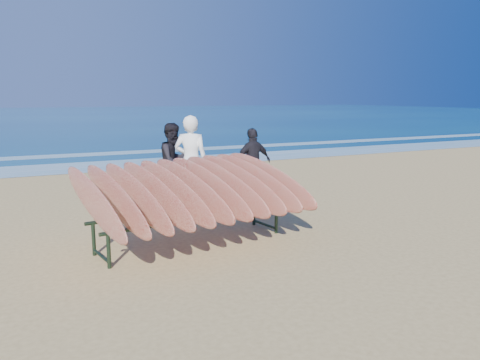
{
  "coord_description": "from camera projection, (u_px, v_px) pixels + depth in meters",
  "views": [
    {
      "loc": [
        -3.34,
        -6.2,
        2.34
      ],
      "look_at": [
        0.0,
        0.8,
        0.95
      ],
      "focal_mm": 35.0,
      "sensor_mm": 36.0,
      "label": 1
    }
  ],
  "objects": [
    {
      "name": "foam_near",
      "position": [
        126.0,
        164.0,
        16.21
      ],
      "size": [
        160.0,
        160.0,
        0.0
      ],
      "primitive_type": "plane",
      "color": "white",
      "rests_on": "ground"
    },
    {
      "name": "foam_far",
      "position": [
        108.0,
        153.0,
        19.32
      ],
      "size": [
        160.0,
        160.0,
        0.0
      ],
      "primitive_type": "plane",
      "color": "white",
      "rests_on": "ground"
    },
    {
      "name": "person_dark_a",
      "position": [
        174.0,
        161.0,
        10.71
      ],
      "size": [
        1.06,
        0.99,
        1.75
      ],
      "primitive_type": "imported",
      "rotation": [
        0.0,
        0.0,
        0.51
      ],
      "color": "black",
      "rests_on": "ground"
    },
    {
      "name": "person_white",
      "position": [
        191.0,
        161.0,
        9.99
      ],
      "size": [
        0.85,
        0.78,
        1.95
      ],
      "primitive_type": "imported",
      "rotation": [
        0.0,
        0.0,
        2.57
      ],
      "color": "white",
      "rests_on": "ground"
    },
    {
      "name": "person_dark_b",
      "position": [
        253.0,
        162.0,
        11.06
      ],
      "size": [
        0.97,
        0.47,
        1.61
      ],
      "primitive_type": "imported",
      "rotation": [
        0.0,
        0.0,
        3.22
      ],
      "color": "black",
      "rests_on": "ground"
    },
    {
      "name": "surfboard_rack",
      "position": [
        191.0,
        190.0,
        7.39
      ],
      "size": [
        3.55,
        3.09,
        1.42
      ],
      "rotation": [
        0.0,
        0.0,
        0.16
      ],
      "color": "#1C2D1E",
      "rests_on": "ground"
    },
    {
      "name": "ocean",
      "position": [
        46.0,
        116.0,
        56.19
      ],
      "size": [
        160.0,
        160.0,
        0.0
      ],
      "primitive_type": "plane",
      "color": "navy",
      "rests_on": "ground"
    },
    {
      "name": "ground",
      "position": [
        262.0,
        248.0,
        7.33
      ],
      "size": [
        120.0,
        120.0,
        0.0
      ],
      "primitive_type": "plane",
      "color": "tan",
      "rests_on": "ground"
    }
  ]
}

